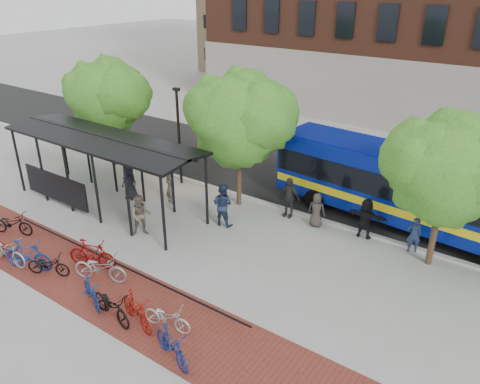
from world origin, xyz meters
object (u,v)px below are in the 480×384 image
Objects in this scene: pedestrian_8 at (141,215)px; pedestrian_1 at (170,188)px; bike_4 at (48,265)px; bike_5 at (92,254)px; bike_6 at (100,268)px; pedestrian_2 at (223,205)px; bike_2 at (6,251)px; pedestrian_4 at (289,197)px; tree_b at (241,115)px; lamp_post_left at (179,134)px; pedestrian_5 at (366,218)px; bike_9 at (137,310)px; bus at (412,186)px; pedestrian_6 at (317,210)px; tree_c at (450,166)px; bike_7 at (91,292)px; pedestrian_7 at (414,235)px; bike_3 at (28,255)px; bike_8 at (111,305)px; bike_10 at (167,317)px; bike_0 at (12,223)px; pedestrian_0 at (130,182)px; tree_a at (108,93)px; bike_11 at (172,346)px.

pedestrian_1 is at bearing 64.14° from pedestrian_8.
pedestrian_8 is (0.64, 4.12, 0.48)m from bike_4.
bike_6 is (0.90, -0.38, -0.05)m from bike_5.
bike_2 is at bearing 48.72° from pedestrian_2.
bike_6 is 8.87m from pedestrian_4.
tree_b is 4.11m from pedestrian_2.
lamp_post_left reaches higher than bike_6.
bike_2 is 1.37× the size of pedestrian_1.
pedestrian_4 is at bearing 1.03° from pedestrian_5.
bike_2 is 1.12× the size of bike_9.
bike_2 is at bearing 87.77° from bike_6.
bus is at bearing 26.10° from pedestrian_4.
tree_c is at bearing 168.59° from pedestrian_6.
pedestrian_2 is at bearing -165.81° from tree_c.
lamp_post_left is 10.62m from bike_7.
pedestrian_4 is (3.96, 7.93, 0.36)m from bike_5.
bike_7 is 1.11× the size of pedestrian_7.
tree_c reaches higher than bike_6.
bike_3 is 1.30× the size of pedestrian_1.
pedestrian_8 is at bearing -129.59° from pedestrian_4.
pedestrian_5 is at bearing 1.13° from lamp_post_left.
pedestrian_6 is at bearing -48.12° from bike_2.
bike_8 is 1.91m from bike_10.
lamp_post_left is 9.92m from bike_2.
pedestrian_5 is at bearing -62.30° from bike_5.
pedestrian_7 is (14.47, 8.47, 0.26)m from bike_0.
pedestrian_4 is at bearing -41.85° from bike_6.
pedestrian_0 is at bearing 13.25° from pedestrian_5.
bike_8 is 1.04× the size of pedestrian_4.
bike_0 is 9.56m from bike_10.
bike_4 is 0.84× the size of bike_8.
bike_4 is 0.98× the size of bike_10.
tree_c is at bearing -20.22° from bike_9.
bike_5 is at bearing -143.70° from tree_c.
pedestrian_0 is (-2.46, 6.34, 0.44)m from bike_4.
bike_3 is (5.62, -9.17, -3.62)m from tree_a.
tree_a is 14.87m from bike_9.
bike_3 is (0.72, -9.42, -2.13)m from lamp_post_left.
pedestrian_1 is at bearing -147.61° from tree_b.
pedestrian_1 is at bearing 6.17° from pedestrian_6.
bike_10 is 0.96× the size of pedestrian_5.
bike_6 is at bearing 88.82° from bike_9.
pedestrian_5 is (12.45, 8.47, 0.38)m from bike_0.
pedestrian_5 is at bearing 7.29° from bike_11.
bike_6 is at bearing -67.16° from lamp_post_left.
bike_5 is 5.99m from bike_11.
bike_5 is at bearing 69.75° from bike_8.
bike_3 is 1.03× the size of pedestrian_2.
lamp_post_left is at bearing -16.65° from bike_3.
bus is 8.21m from pedestrian_2.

